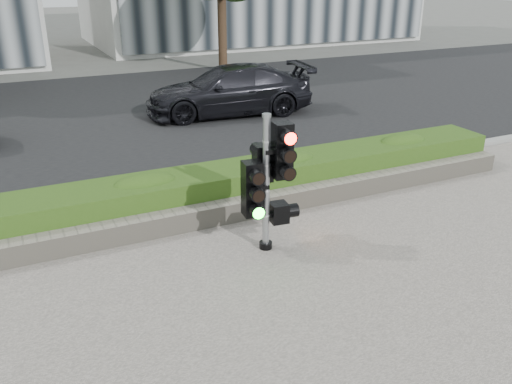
# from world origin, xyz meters

# --- Properties ---
(ground) EXTENTS (120.00, 120.00, 0.00)m
(ground) POSITION_xyz_m (0.00, 0.00, 0.00)
(ground) COLOR #51514C
(ground) RESTS_ON ground
(road) EXTENTS (60.00, 13.00, 0.02)m
(road) POSITION_xyz_m (0.00, 10.00, 0.01)
(road) COLOR black
(road) RESTS_ON ground
(curb) EXTENTS (60.00, 0.25, 0.12)m
(curb) POSITION_xyz_m (0.00, 3.15, 0.06)
(curb) COLOR gray
(curb) RESTS_ON ground
(stone_wall) EXTENTS (12.00, 0.32, 0.34)m
(stone_wall) POSITION_xyz_m (0.00, 1.90, 0.20)
(stone_wall) COLOR gray
(stone_wall) RESTS_ON sidewalk
(hedge) EXTENTS (12.00, 1.00, 0.68)m
(hedge) POSITION_xyz_m (0.00, 2.55, 0.37)
(hedge) COLOR #578127
(hedge) RESTS_ON sidewalk
(traffic_signal) EXTENTS (0.74, 0.57, 2.10)m
(traffic_signal) POSITION_xyz_m (0.18, 0.77, 1.19)
(traffic_signal) COLOR black
(traffic_signal) RESTS_ON sidewalk
(car_dark) EXTENTS (5.02, 2.57, 1.39)m
(car_dark) POSITION_xyz_m (2.88, 8.62, 0.72)
(car_dark) COLOR black
(car_dark) RESTS_ON road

